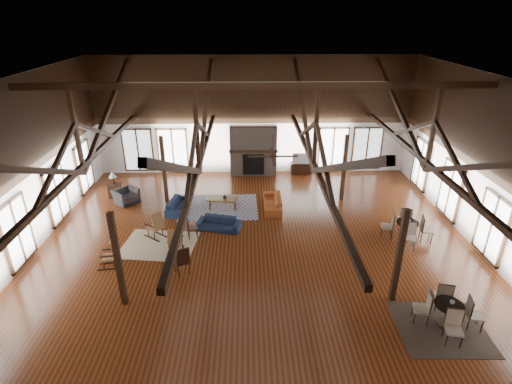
{
  "coord_description": "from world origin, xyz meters",
  "views": [
    {
      "loc": [
        -0.32,
        -13.01,
        7.97
      ],
      "look_at": [
        0.01,
        1.0,
        1.54
      ],
      "focal_mm": 28.0,
      "sensor_mm": 36.0,
      "label": 1
    }
  ],
  "objects_px": {
    "sofa_orange": "(273,203)",
    "cafe_table_near": "(448,311)",
    "cafe_table_far": "(407,227)",
    "sofa_navy_front": "(219,224)",
    "armchair": "(126,196)",
    "tv_console": "(301,168)",
    "coffee_table": "(222,199)",
    "sofa_navy_left": "(178,205)"
  },
  "relations": [
    {
      "from": "sofa_orange",
      "to": "cafe_table_near",
      "type": "height_order",
      "value": "cafe_table_near"
    },
    {
      "from": "sofa_orange",
      "to": "cafe_table_far",
      "type": "bearing_deg",
      "value": 62.87
    },
    {
      "from": "sofa_navy_front",
      "to": "armchair",
      "type": "xyz_separation_m",
      "value": [
        -4.32,
        2.5,
        0.07
      ]
    },
    {
      "from": "armchair",
      "to": "tv_console",
      "type": "height_order",
      "value": "armchair"
    },
    {
      "from": "tv_console",
      "to": "sofa_orange",
      "type": "bearing_deg",
      "value": -113.25
    },
    {
      "from": "coffee_table",
      "to": "cafe_table_far",
      "type": "bearing_deg",
      "value": -10.66
    },
    {
      "from": "sofa_navy_left",
      "to": "coffee_table",
      "type": "relative_size",
      "value": 1.19
    },
    {
      "from": "coffee_table",
      "to": "tv_console",
      "type": "relative_size",
      "value": 1.26
    },
    {
      "from": "sofa_navy_left",
      "to": "cafe_table_near",
      "type": "xyz_separation_m",
      "value": [
        8.49,
        -7.14,
        0.24
      ]
    },
    {
      "from": "sofa_navy_left",
      "to": "sofa_orange",
      "type": "relative_size",
      "value": 0.87
    },
    {
      "from": "cafe_table_far",
      "to": "tv_console",
      "type": "bearing_deg",
      "value": 114.82
    },
    {
      "from": "sofa_navy_left",
      "to": "coffee_table",
      "type": "bearing_deg",
      "value": -77.65
    },
    {
      "from": "sofa_navy_front",
      "to": "cafe_table_near",
      "type": "distance_m",
      "value": 8.55
    },
    {
      "from": "armchair",
      "to": "tv_console",
      "type": "distance_m",
      "value": 9.0
    },
    {
      "from": "sofa_navy_front",
      "to": "armchair",
      "type": "distance_m",
      "value": 4.99
    },
    {
      "from": "sofa_navy_front",
      "to": "armchair",
      "type": "height_order",
      "value": "armchair"
    },
    {
      "from": "sofa_navy_left",
      "to": "sofa_orange",
      "type": "bearing_deg",
      "value": -79.91
    },
    {
      "from": "sofa_navy_left",
      "to": "armchair",
      "type": "bearing_deg",
      "value": 81.02
    },
    {
      "from": "sofa_navy_front",
      "to": "cafe_table_near",
      "type": "bearing_deg",
      "value": -25.37
    },
    {
      "from": "cafe_table_far",
      "to": "tv_console",
      "type": "relative_size",
      "value": 1.75
    },
    {
      "from": "coffee_table",
      "to": "cafe_table_far",
      "type": "distance_m",
      "value": 7.59
    },
    {
      "from": "armchair",
      "to": "cafe_table_far",
      "type": "distance_m",
      "value": 11.96
    },
    {
      "from": "sofa_navy_left",
      "to": "coffee_table",
      "type": "height_order",
      "value": "coffee_table"
    },
    {
      "from": "sofa_navy_front",
      "to": "tv_console",
      "type": "distance_m",
      "value": 7.14
    },
    {
      "from": "sofa_navy_left",
      "to": "sofa_orange",
      "type": "height_order",
      "value": "sofa_orange"
    },
    {
      "from": "sofa_orange",
      "to": "tv_console",
      "type": "bearing_deg",
      "value": 158.0
    },
    {
      "from": "sofa_navy_left",
      "to": "tv_console",
      "type": "height_order",
      "value": "tv_console"
    },
    {
      "from": "sofa_navy_left",
      "to": "cafe_table_near",
      "type": "distance_m",
      "value": 11.09
    },
    {
      "from": "armchair",
      "to": "sofa_navy_front",
      "type": "bearing_deg",
      "value": -79.82
    },
    {
      "from": "sofa_orange",
      "to": "coffee_table",
      "type": "height_order",
      "value": "sofa_orange"
    },
    {
      "from": "sofa_navy_left",
      "to": "armchair",
      "type": "height_order",
      "value": "armchair"
    },
    {
      "from": "sofa_navy_front",
      "to": "coffee_table",
      "type": "relative_size",
      "value": 1.22
    },
    {
      "from": "sofa_navy_front",
      "to": "sofa_orange",
      "type": "bearing_deg",
      "value": 52.41
    },
    {
      "from": "coffee_table",
      "to": "sofa_navy_left",
      "type": "bearing_deg",
      "value": -166.69
    },
    {
      "from": "cafe_table_near",
      "to": "tv_console",
      "type": "relative_size",
      "value": 1.69
    },
    {
      "from": "coffee_table",
      "to": "cafe_table_near",
      "type": "bearing_deg",
      "value": -37.77
    },
    {
      "from": "armchair",
      "to": "cafe_table_near",
      "type": "bearing_deg",
      "value": -85.77
    },
    {
      "from": "cafe_table_far",
      "to": "armchair",
      "type": "bearing_deg",
      "value": 163.57
    },
    {
      "from": "coffee_table",
      "to": "armchair",
      "type": "xyz_separation_m",
      "value": [
        -4.37,
        0.69,
        -0.12
      ]
    },
    {
      "from": "coffee_table",
      "to": "armchair",
      "type": "distance_m",
      "value": 4.43
    },
    {
      "from": "armchair",
      "to": "coffee_table",
      "type": "bearing_deg",
      "value": -58.71
    },
    {
      "from": "sofa_navy_left",
      "to": "cafe_table_far",
      "type": "xyz_separation_m",
      "value": [
        9.04,
        -2.59,
        0.25
      ]
    }
  ]
}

